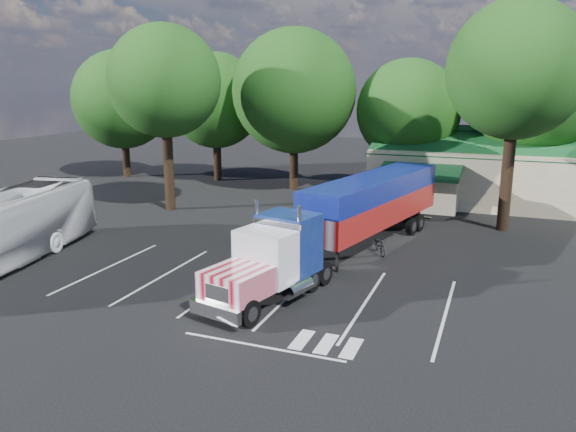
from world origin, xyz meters
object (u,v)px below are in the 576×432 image
(semi_truck, at_px, (351,214))
(silver_sedan, at_px, (410,195))
(bicycle, at_px, (379,245))
(woman, at_px, (290,246))

(semi_truck, bearing_deg, silver_sedan, 100.21)
(bicycle, xyz_separation_m, silver_sedan, (-0.50, 13.00, 0.16))
(woman, bearing_deg, semi_truck, -78.52)
(silver_sedan, bearing_deg, semi_truck, 157.51)
(semi_truck, bearing_deg, woman, -130.13)
(semi_truck, distance_m, bicycle, 2.44)
(woman, bearing_deg, bicycle, -77.97)
(silver_sedan, bearing_deg, woman, 148.75)
(woman, xyz_separation_m, bicycle, (3.90, 2.93, -0.32))
(bicycle, distance_m, silver_sedan, 13.01)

